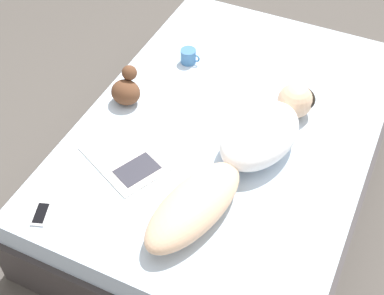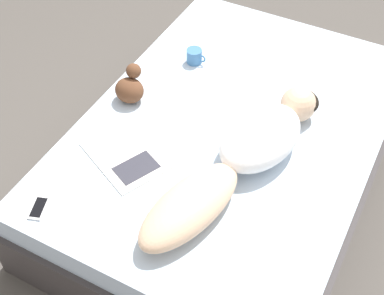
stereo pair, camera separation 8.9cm
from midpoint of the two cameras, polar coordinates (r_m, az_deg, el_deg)
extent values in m
plane|color=#4C4742|center=(3.34, 4.64, -3.56)|extent=(12.00, 12.00, 0.00)
cube|color=#383333|center=(3.21, 4.81, -1.66)|extent=(1.60, 2.28, 0.33)
cube|color=silver|center=(3.03, 5.10, 1.45)|extent=(1.54, 2.22, 0.16)
ellipsoid|color=#DBB28E|center=(2.49, 0.82, -6.26)|extent=(0.40, 0.67, 0.16)
ellipsoid|color=white|center=(2.76, 8.24, 1.05)|extent=(0.45, 0.59, 0.22)
ellipsoid|color=black|center=(3.01, 12.38, 4.84)|extent=(0.24, 0.23, 0.11)
sphere|color=#DBB28E|center=(3.00, 12.11, 4.54)|extent=(0.20, 0.20, 0.20)
cube|color=silver|center=(2.87, -7.43, 0.43)|extent=(0.33, 0.37, 0.01)
cube|color=silver|center=(2.74, -5.04, -2.23)|extent=(0.33, 0.37, 0.01)
cube|color=#2D2D38|center=(2.74, -5.04, -2.17)|extent=(0.22, 0.25, 0.00)
cylinder|color=teal|center=(3.35, 1.02, 9.71)|extent=(0.10, 0.10, 0.09)
cylinder|color=black|center=(3.33, 1.02, 10.23)|extent=(0.08, 0.08, 0.01)
torus|color=teal|center=(3.33, 1.84, 9.45)|extent=(0.05, 0.01, 0.05)
cube|color=silver|center=(2.67, -15.12, -6.25)|extent=(0.11, 0.16, 0.01)
cube|color=black|center=(2.66, -15.14, -6.19)|extent=(0.09, 0.13, 0.00)
ellipsoid|color=brown|center=(3.07, -5.86, 6.08)|extent=(0.17, 0.15, 0.14)
sphere|color=brown|center=(3.05, -5.41, 8.12)|extent=(0.09, 0.09, 0.09)
camera|label=1|loc=(0.04, -89.07, 0.99)|focal=50.00mm
camera|label=2|loc=(0.04, 90.93, -0.99)|focal=50.00mm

